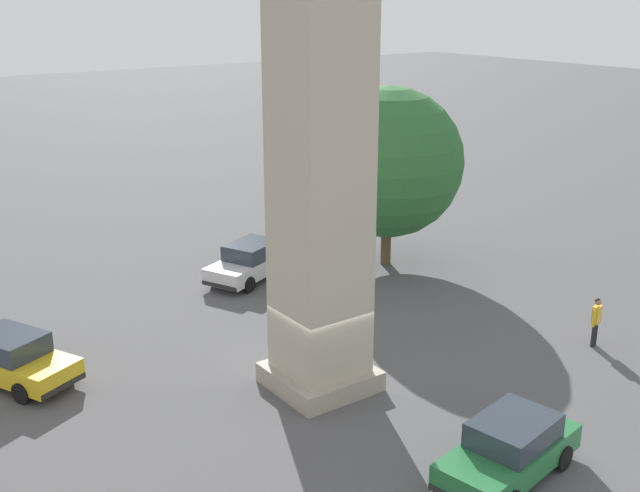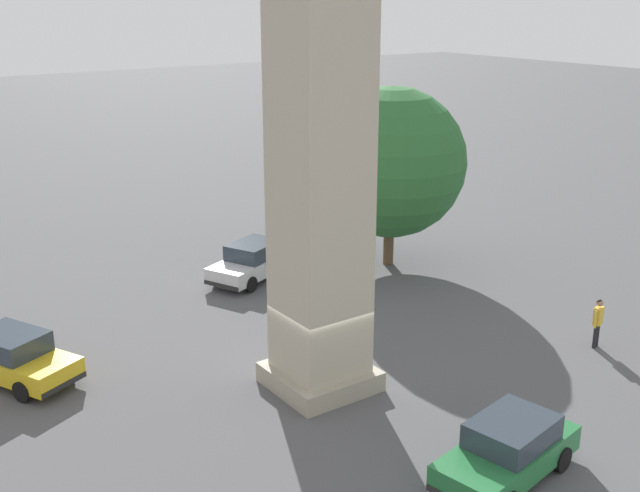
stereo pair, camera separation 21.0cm
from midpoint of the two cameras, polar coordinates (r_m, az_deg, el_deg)
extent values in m
plane|color=#4C4C4F|center=(23.75, -0.26, -10.14)|extent=(200.00, 200.00, 0.00)
cube|color=gray|center=(23.61, -0.26, -9.50)|extent=(2.79, 2.79, 0.60)
cube|color=#ADA38E|center=(21.51, -0.28, 4.83)|extent=(2.23, 2.23, 11.40)
cube|color=silver|center=(32.05, -5.31, -1.43)|extent=(4.44, 3.21, 0.64)
cube|color=#28333D|center=(31.96, -5.19, -0.30)|extent=(2.55, 2.27, 0.64)
cylinder|color=black|center=(30.76, -5.43, -2.81)|extent=(0.67, 0.46, 0.64)
cylinder|color=black|center=(31.68, -7.77, -2.27)|extent=(0.67, 0.46, 0.64)
cylinder|color=black|center=(32.65, -2.90, -1.50)|extent=(0.67, 0.46, 0.64)
cylinder|color=black|center=(33.52, -5.18, -1.03)|extent=(0.67, 0.46, 0.64)
cube|color=black|center=(30.61, -7.51, -2.89)|extent=(0.78, 1.57, 0.16)
cube|color=gold|center=(25.48, -21.63, -7.98)|extent=(3.28, 4.43, 0.64)
cube|color=#28333D|center=(25.34, -22.01, -6.63)|extent=(2.30, 2.56, 0.64)
cylinder|color=black|center=(25.18, -18.35, -8.60)|extent=(0.47, 0.67, 0.64)
cylinder|color=black|center=(24.27, -21.13, -9.95)|extent=(0.47, 0.67, 0.64)
cylinder|color=black|center=(26.92, -21.95, -7.24)|extent=(0.47, 0.67, 0.64)
cube|color=black|center=(24.15, -18.46, -9.65)|extent=(1.56, 0.82, 0.16)
cube|color=#236B38|center=(19.96, 13.27, -14.64)|extent=(4.34, 2.41, 0.64)
cube|color=#28333D|center=(19.75, 13.63, -12.94)|extent=(2.35, 1.91, 0.64)
cylinder|color=black|center=(19.57, 9.19, -16.04)|extent=(0.67, 0.33, 0.64)
cylinder|color=black|center=(20.73, 16.99, -14.53)|extent=(0.67, 0.33, 0.64)
cylinder|color=black|center=(21.35, 13.10, -13.15)|extent=(0.67, 0.33, 0.64)
cylinder|color=black|center=(27.65, 19.22, -6.04)|extent=(0.13, 0.13, 0.82)
cylinder|color=black|center=(27.49, 19.09, -6.17)|extent=(0.13, 0.13, 0.82)
cube|color=gold|center=(27.30, 19.30, -4.74)|extent=(0.41, 0.31, 0.60)
cylinder|color=gold|center=(27.53, 19.46, -4.69)|extent=(0.09, 0.09, 0.60)
cylinder|color=gold|center=(27.11, 19.12, -5.00)|extent=(0.09, 0.09, 0.60)
sphere|color=#9E7051|center=(27.14, 19.40, -3.87)|extent=(0.22, 0.22, 0.22)
sphere|color=black|center=(27.13, 19.38, -3.82)|extent=(0.20, 0.20, 0.20)
cylinder|color=brown|center=(33.70, 4.66, 0.55)|extent=(0.44, 0.44, 2.27)
sphere|color=#28602D|center=(32.85, 4.80, 6.12)|extent=(6.29, 6.29, 6.29)
camera|label=1|loc=(0.10, -90.27, -0.09)|focal=43.92mm
camera|label=2|loc=(0.10, 89.73, 0.09)|focal=43.92mm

